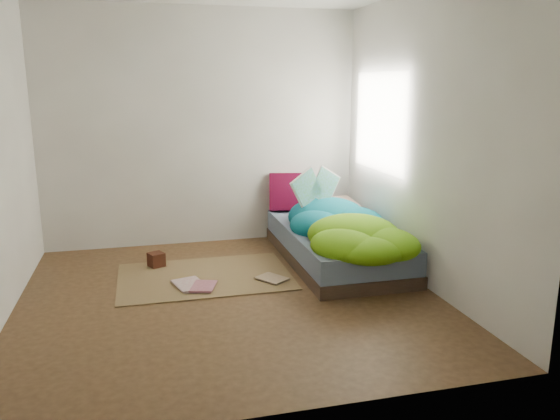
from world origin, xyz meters
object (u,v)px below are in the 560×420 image
at_px(pillow_magenta, 288,192).
at_px(open_book, 317,177).
at_px(floor_book_a, 177,287).
at_px(wooden_box, 156,260).
at_px(floor_book_b, 192,286).
at_px(bed, 336,245).

bearing_deg(pillow_magenta, open_book, -65.02).
distance_m(pillow_magenta, floor_book_a, 2.00).
distance_m(wooden_box, floor_book_b, 0.74).
distance_m(floor_book_a, floor_book_b, 0.13).
relative_size(pillow_magenta, floor_book_a, 1.32).
bearing_deg(floor_book_a, floor_book_b, -22.91).
xyz_separation_m(wooden_box, floor_book_a, (0.15, -0.66, -0.06)).
bearing_deg(floor_book_b, floor_book_a, -168.32).
distance_m(bed, floor_book_b, 1.59).
bearing_deg(floor_book_a, wooden_box, 87.27).
bearing_deg(bed, wooden_box, 172.61).
xyz_separation_m(bed, open_book, (-0.13, 0.26, 0.67)).
bearing_deg(floor_book_a, pillow_magenta, 28.33).
height_order(bed, pillow_magenta, pillow_magenta).
relative_size(open_book, floor_book_a, 1.55).
height_order(open_book, wooden_box, open_book).
xyz_separation_m(open_book, floor_book_a, (-1.52, -0.69, -0.81)).
bearing_deg(floor_book_b, open_book, 45.95).
xyz_separation_m(bed, floor_book_a, (-1.65, -0.43, -0.14)).
distance_m(pillow_magenta, floor_book_b, 1.93).
xyz_separation_m(bed, pillow_magenta, (-0.26, 0.91, 0.39)).
bearing_deg(wooden_box, floor_book_b, -67.21).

